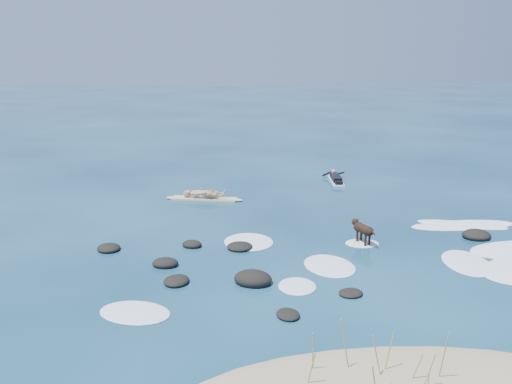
{
  "coord_description": "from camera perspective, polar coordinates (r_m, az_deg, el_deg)",
  "views": [
    {
      "loc": [
        -3.45,
        -16.73,
        6.28
      ],
      "look_at": [
        -1.95,
        4.0,
        0.9
      ],
      "focal_mm": 40.0,
      "sensor_mm": 36.0,
      "label": 1
    }
  ],
  "objects": [
    {
      "name": "reef_rocks",
      "position": [
        16.4,
        15.31,
        -8.21
      ],
      "size": [
        15.13,
        6.95,
        0.46
      ],
      "color": "black",
      "rests_on": "ground"
    },
    {
      "name": "dune_grass",
      "position": [
        10.91,
        13.13,
        -17.19
      ],
      "size": [
        4.0,
        1.89,
        1.21
      ],
      "color": "#989649",
      "rests_on": "ground"
    },
    {
      "name": "standing_surfer_rig",
      "position": [
        23.7,
        -5.24,
        0.91
      ],
      "size": [
        3.24,
        1.11,
        1.85
      ],
      "rotation": [
        0.0,
        0.0,
        -0.21
      ],
      "color": "beige",
      "rests_on": "ground"
    },
    {
      "name": "breaking_foam",
      "position": [
        18.61,
        17.96,
        -5.92
      ],
      "size": [
        14.75,
        8.05,
        0.12
      ],
      "color": "white",
      "rests_on": "ground"
    },
    {
      "name": "dog",
      "position": [
        18.73,
        10.6,
        -3.65
      ],
      "size": [
        0.62,
        1.18,
        0.79
      ],
      "rotation": [
        0.0,
        0.0,
        1.97
      ],
      "color": "black",
      "rests_on": "ground"
    },
    {
      "name": "paddling_surfer_rig",
      "position": [
        27.2,
        7.98,
        1.33
      ],
      "size": [
        1.1,
        2.45,
        0.43
      ],
      "rotation": [
        0.0,
        0.0,
        1.51
      ],
      "color": "white",
      "rests_on": "ground"
    },
    {
      "name": "ground",
      "position": [
        18.2,
        7.1,
        -5.79
      ],
      "size": [
        160.0,
        160.0,
        0.0
      ],
      "primitive_type": "plane",
      "color": "#0A2642",
      "rests_on": "ground"
    }
  ]
}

